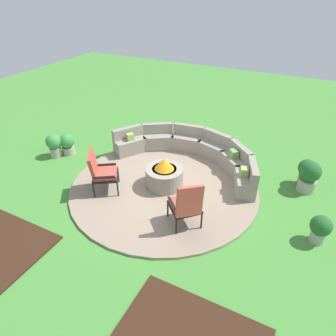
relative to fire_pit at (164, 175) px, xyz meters
name	(u,v)px	position (x,y,z in m)	size (l,w,h in m)	color
ground_plane	(164,187)	(0.00, 0.00, -0.36)	(24.00, 24.00, 0.00)	#478C38
patio_circle	(164,186)	(0.00, 0.00, -0.33)	(4.66, 4.66, 0.06)	gray
fire_pit	(164,175)	(0.00, 0.00, 0.00)	(0.93, 0.93, 0.77)	gray
curved_stone_bench	(193,151)	(0.15, 1.43, -0.01)	(4.29, 2.03, 0.74)	gray
lounge_chair_front_left	(101,171)	(-1.24, -0.85, 0.24)	(0.83, 0.85, 1.06)	black
lounge_chair_front_right	(186,204)	(1.06, -1.07, 0.26)	(0.83, 0.85, 1.10)	black
potted_plant_0	(54,144)	(-3.56, -0.07, 0.02)	(0.44, 0.44, 0.70)	#A89E8E
potted_plant_1	(320,228)	(3.56, -0.25, -0.01)	(0.41, 0.41, 0.62)	#A89E8E
potted_plant_2	(307,171)	(3.10, 1.71, 0.05)	(0.44, 0.44, 0.71)	brown
potted_plant_3	(309,175)	(3.18, 1.47, 0.08)	(0.51, 0.51, 0.80)	#A89E8E
potted_plant_4	(67,143)	(-3.33, 0.22, -0.02)	(0.43, 0.43, 0.64)	#A89E8E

